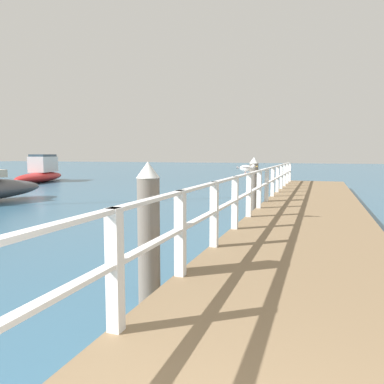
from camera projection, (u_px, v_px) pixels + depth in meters
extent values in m
cube|color=#846B4C|center=(310.00, 213.00, 10.75)|extent=(2.93, 21.72, 0.38)
cube|color=white|center=(115.00, 270.00, 3.13)|extent=(0.12, 0.12, 1.08)
cube|color=white|center=(180.00, 234.00, 4.59)|extent=(0.12, 0.12, 1.08)
cube|color=white|center=(214.00, 214.00, 6.04)|extent=(0.12, 0.12, 1.08)
cube|color=white|center=(235.00, 203.00, 7.50)|extent=(0.12, 0.12, 1.08)
cube|color=white|center=(249.00, 195.00, 8.95)|extent=(0.12, 0.12, 1.08)
cube|color=white|center=(259.00, 189.00, 10.40)|extent=(0.12, 0.12, 1.08)
cube|color=white|center=(267.00, 185.00, 11.86)|extent=(0.12, 0.12, 1.08)
cube|color=white|center=(273.00, 182.00, 13.31)|extent=(0.12, 0.12, 1.08)
cube|color=white|center=(277.00, 179.00, 14.76)|extent=(0.12, 0.12, 1.08)
cube|color=white|center=(281.00, 177.00, 16.22)|extent=(0.12, 0.12, 1.08)
cube|color=white|center=(285.00, 175.00, 17.67)|extent=(0.12, 0.12, 1.08)
cube|color=white|center=(287.00, 173.00, 19.12)|extent=(0.12, 0.12, 1.08)
cube|color=white|center=(290.00, 172.00, 20.58)|extent=(0.12, 0.12, 1.08)
cube|color=white|center=(263.00, 170.00, 11.08)|extent=(0.10, 20.12, 0.04)
cube|color=white|center=(263.00, 185.00, 11.12)|extent=(0.10, 20.12, 0.04)
cylinder|color=#6B6056|center=(149.00, 242.00, 4.62)|extent=(0.28, 0.28, 1.62)
cone|color=white|center=(148.00, 170.00, 4.53)|extent=(0.29, 0.29, 0.20)
cylinder|color=#6B6056|center=(254.00, 189.00, 11.79)|extent=(0.28, 0.28, 1.62)
cone|color=white|center=(254.00, 160.00, 11.69)|extent=(0.29, 0.29, 0.20)
ellipsoid|color=white|center=(246.00, 168.00, 8.47)|extent=(0.28, 0.13, 0.15)
sphere|color=white|center=(253.00, 166.00, 8.41)|extent=(0.09, 0.09, 0.09)
cone|color=gold|center=(256.00, 166.00, 8.38)|extent=(0.05, 0.02, 0.02)
cone|color=#939399|center=(239.00, 168.00, 8.52)|extent=(0.08, 0.07, 0.07)
ellipsoid|color=#939399|center=(246.00, 167.00, 8.46)|extent=(0.22, 0.18, 0.04)
cylinder|color=tan|center=(246.00, 173.00, 8.50)|extent=(0.01, 0.01, 0.05)
cylinder|color=tan|center=(245.00, 173.00, 8.46)|extent=(0.01, 0.01, 0.05)
ellipsoid|color=red|center=(40.00, 177.00, 25.30)|extent=(3.36, 6.27, 0.67)
cube|color=white|center=(43.00, 164.00, 25.81)|extent=(1.74, 2.63, 1.07)
cube|color=#334756|center=(43.00, 155.00, 25.75)|extent=(1.60, 2.38, 0.16)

